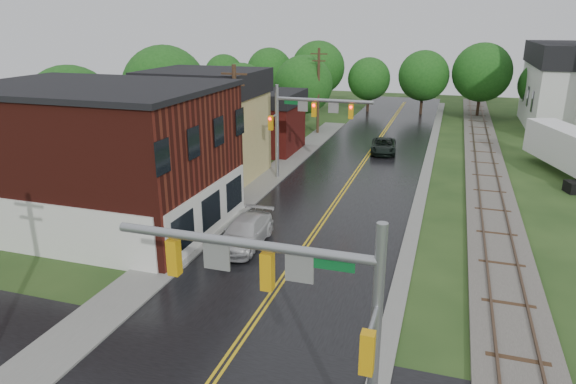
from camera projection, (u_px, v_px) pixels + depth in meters
The scene contains 18 objects.
main_road at pixel (355, 174), 41.14m from camera, with size 10.00×90.00×0.02m, color black.
curb_right at pixel (428, 164), 44.09m from camera, with size 0.80×70.00×0.12m, color gray.
sidewalk_left at pixel (261, 185), 38.42m from camera, with size 2.40×50.00×0.12m, color gray.
brick_building at pixel (99, 157), 29.88m from camera, with size 14.30×10.30×8.30m.
yellow_house at pixel (207, 136), 39.69m from camera, with size 8.00×7.00×6.40m, color tan.
darkred_building at pixel (260, 127), 47.85m from camera, with size 7.00×6.00×4.40m, color #3F0F0C.
railroad at pixel (485, 167), 42.73m from camera, with size 3.20×80.00×0.30m.
traffic_signal_near at pixel (295, 294), 13.27m from camera, with size 7.34×0.30×7.20m.
traffic_signal_far at pixel (304, 116), 37.85m from camera, with size 7.34×0.43×7.20m.
utility_pole_b at pixel (236, 130), 34.38m from camera, with size 1.80×0.28×9.00m.
utility_pole_c at pixel (318, 90), 54.25m from camera, with size 1.80×0.28×9.00m.
tree_left_a at pixel (73, 114), 37.94m from camera, with size 6.80×6.80×8.67m.
tree_left_b at pixel (166, 90), 46.20m from camera, with size 7.60×7.60×9.69m.
tree_left_c at pixel (242, 94), 52.65m from camera, with size 6.00×6.00×7.65m.
tree_left_e at pixel (305, 86), 56.52m from camera, with size 6.40×6.40×8.16m.
suv_dark at pixel (384, 146), 47.36m from camera, with size 2.21×4.79×1.33m, color black.
pickup_white at pixel (245, 232), 27.89m from camera, with size 2.05×5.05×1.47m, color silver.
semi_trailer at pixel (572, 150), 39.71m from camera, with size 5.79×11.46×3.61m.
Camera 1 is at (6.88, -9.24, 11.68)m, focal length 32.00 mm.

